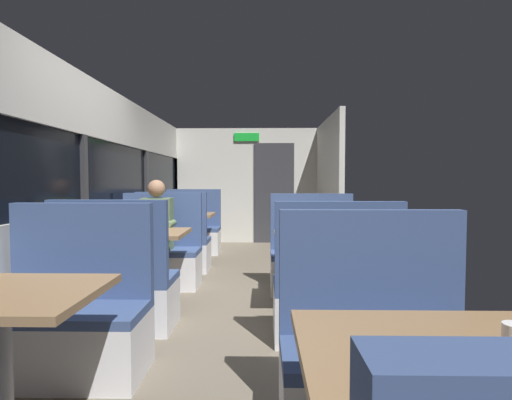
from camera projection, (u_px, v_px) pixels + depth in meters
The scene contains 18 objects.
ground_plane at pixel (229, 308), 3.97m from camera, with size 3.30×9.20×0.02m, color #665B4C.
carriage_window_panel_left at pixel (82, 195), 3.94m from camera, with size 0.09×8.48×2.30m.
carriage_end_bulkhead at pixel (250, 186), 8.10m from camera, with size 2.90×0.11×2.30m.
carriage_aisle_panel_right at pixel (328, 186), 6.88m from camera, with size 0.08×2.40×2.30m, color beige.
bench_near_window_facing_entry at pixel (72, 324), 2.58m from camera, with size 0.95×0.50×1.10m.
dining_table_mid_window at pixel (141, 241), 4.04m from camera, with size 0.90×0.70×0.74m.
bench_mid_window_facing_end at pixel (117, 291), 3.36m from camera, with size 0.95×0.50×1.10m.
bench_mid_window_facing_entry at pixel (160, 258), 4.75m from camera, with size 0.95×0.50×1.10m.
dining_table_far_window at pixel (184, 220), 6.21m from camera, with size 0.90×0.70×0.74m.
bench_far_window_facing_end at pixel (174, 247), 5.53m from camera, with size 0.95×0.50×1.10m.
bench_far_window_facing_entry at pixel (192, 234), 6.93m from camera, with size 0.95×0.50×1.10m.
dining_table_front_aisle at pixel (445, 379), 1.23m from camera, with size 0.90×0.70×0.74m.
bench_front_aisle_facing_entry at pixel (378, 370), 1.95m from camera, with size 0.95×0.50×1.10m.
dining_table_rear_aisle at pixel (322, 245), 3.81m from camera, with size 0.90×0.70×0.74m.
bench_rear_aisle_facing_end at pixel (335, 299), 3.12m from camera, with size 0.95×0.50×1.10m.
bench_rear_aisle_facing_entry at pixel (313, 262), 4.52m from camera, with size 0.95×0.50×1.10m.
seated_passenger at pixel (158, 242), 4.67m from camera, with size 0.47×0.55×1.26m.
coffee_cup_primary at pixel (184, 210), 6.29m from camera, with size 0.07×0.07×0.09m.
Camera 1 is at (0.34, -3.91, 1.25)m, focal length 28.14 mm.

